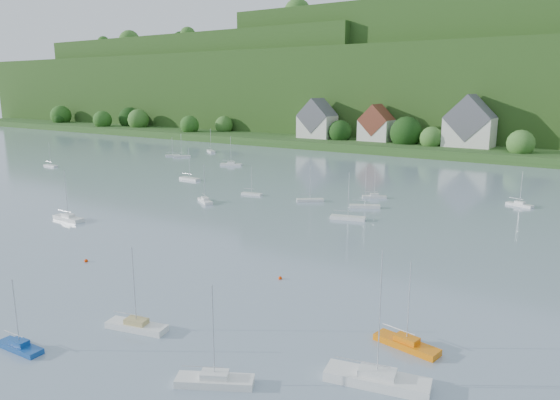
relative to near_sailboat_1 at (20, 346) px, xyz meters
The scene contains 14 objects.
far_shore_strip 175.76m from the near_sailboat_1, 92.48° to the left, with size 600.00×60.00×3.00m, color #2A521E.
forested_ridge 245.30m from the near_sailboat_1, 91.69° to the left, with size 620.00×181.22×69.89m.
village_building_0 174.46m from the near_sailboat_1, 111.06° to the left, with size 14.00×10.40×16.00m.
village_building_1 169.04m from the near_sailboat_1, 102.87° to the left, with size 12.00×9.36×14.00m.
village_building_2 163.91m from the near_sailboat_1, 90.91° to the left, with size 16.00×11.44×18.00m.
near_sailboat_1 is the anchor object (origin of this frame).
near_sailboat_2 10.26m from the near_sailboat_1, 57.00° to the left, with size 6.47×3.19×8.41m.
near_sailboat_3 19.07m from the near_sailboat_1, 16.88° to the left, with size 6.28×4.54×8.39m.
near_sailboat_4 31.63m from the near_sailboat_1, 23.75° to the left, with size 8.60×4.03×11.20m.
near_sailboat_5 34.93m from the near_sailboat_1, 34.56° to the left, with size 6.30×2.74×8.23m.
near_sailboat_6 48.71m from the near_sailboat_1, 140.88° to the left, with size 6.75×1.95×9.08m.
mooring_buoy_2 29.36m from the near_sailboat_1, 70.84° to the left, with size 0.46×0.46×0.46m, color #FB3600.
mooring_buoy_3 24.32m from the near_sailboat_1, 130.70° to the left, with size 0.49×0.49×0.49m, color #FB3600.
far_sailboat_cluster 88.10m from the near_sailboat_1, 91.55° to the left, with size 204.26×70.35×8.71m.
Camera 1 is at (50.83, 2.03, 23.12)m, focal length 33.22 mm.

